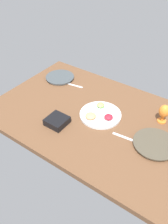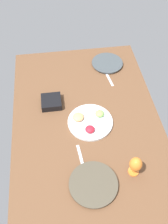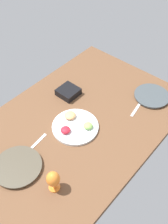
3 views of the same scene
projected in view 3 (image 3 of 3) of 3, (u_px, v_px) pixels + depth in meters
The scene contains 8 objects.
ground_plane at pixel (76, 125), 184.30cm from camera, with size 160.00×104.00×4.00cm, color brown.
dinner_plate_left at pixel (152, 96), 199.81cm from camera, with size 26.31×26.31×2.20cm.
dinner_plate_right at pixel (18, 167), 158.34cm from camera, with size 29.04×29.04×2.34cm.
fruit_platter at pixel (75, 126), 179.68cm from camera, with size 31.48×31.48×5.14cm.
hurricane_glass_orange at pixel (53, 180), 143.98cm from camera, with size 7.68×7.68×14.76cm.
square_bowl_black at pixel (68, 92), 200.69cm from camera, with size 14.54×14.54×5.07cm.
fork_by_left_plate at pixel (137, 108), 192.39cm from camera, with size 18.00×1.80×0.60cm, color silver.
fork_by_right_plate at pixel (36, 143), 171.28cm from camera, with size 18.00×1.80×0.60cm, color silver.
Camera 3 is at (86.19, 81.77, 139.32)cm, focal length 42.79 mm.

